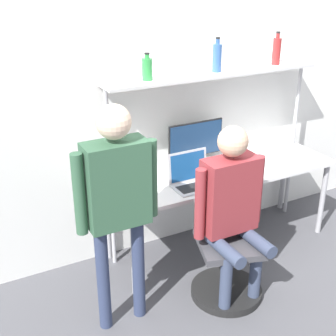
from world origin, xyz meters
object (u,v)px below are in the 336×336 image
at_px(monitor, 196,143).
at_px(office_chair, 226,260).
at_px(bottle_green, 147,69).
at_px(bottle_red, 277,51).
at_px(laptop, 191,176).
at_px(cell_phone, 224,181).
at_px(person_seated, 232,202).
at_px(bottle_blue, 217,57).
at_px(person_standing, 117,193).

height_order(monitor, office_chair, monitor).
distance_m(bottle_green, bottle_red, 1.27).
height_order(laptop, office_chair, laptop).
height_order(monitor, bottle_green, bottle_green).
height_order(cell_phone, person_seated, person_seated).
height_order(laptop, bottle_blue, bottle_blue).
relative_size(bottle_green, bottle_red, 0.73).
xyz_separation_m(monitor, bottle_red, (0.81, -0.00, 0.72)).
xyz_separation_m(person_standing, bottle_red, (1.83, 0.70, 0.65)).
xyz_separation_m(monitor, laptop, (-0.22, -0.30, -0.15)).
distance_m(monitor, bottle_green, 0.83).
relative_size(monitor, bottle_blue, 1.87).
distance_m(person_standing, bottle_green, 1.09).
distance_m(bottle_red, bottle_blue, 0.63).
xyz_separation_m(cell_phone, bottle_green, (-0.50, 0.38, 0.91)).
bearing_deg(bottle_blue, person_standing, -149.90).
bearing_deg(cell_phone, bottle_red, 26.64).
bearing_deg(person_standing, person_seated, -8.64).
xyz_separation_m(office_chair, bottle_red, (0.99, 0.78, 1.41)).
bearing_deg(office_chair, bottle_blue, 65.34).
relative_size(cell_phone, person_seated, 0.11).
distance_m(office_chair, bottle_green, 1.60).
distance_m(monitor, bottle_red, 1.09).
bearing_deg(bottle_blue, bottle_green, 180.00).
distance_m(monitor, cell_phone, 0.44).
relative_size(laptop, person_seated, 0.25).
distance_m(person_seated, bottle_green, 1.21).
distance_m(laptop, bottle_green, 0.92).
relative_size(office_chair, person_seated, 0.68).
distance_m(monitor, person_seated, 0.86).
relative_size(person_standing, bottle_red, 5.72).
bearing_deg(person_seated, cell_phone, 62.07).
distance_m(bottle_green, bottle_blue, 0.64).
bearing_deg(bottle_blue, office_chair, -114.66).
distance_m(person_seated, bottle_red, 1.56).
xyz_separation_m(monitor, bottle_green, (-0.46, -0.00, 0.69)).
height_order(office_chair, bottle_green, bottle_green).
xyz_separation_m(laptop, cell_phone, (0.27, -0.08, -0.07)).
relative_size(laptop, person_standing, 0.22).
xyz_separation_m(laptop, bottle_green, (-0.23, 0.30, 0.84)).
distance_m(person_seated, bottle_blue, 1.25).
distance_m(person_seated, person_standing, 0.87).
distance_m(laptop, person_seated, 0.53).
distance_m(cell_phone, bottle_red, 1.27).
bearing_deg(person_seated, bottle_red, 39.60).
bearing_deg(bottle_blue, bottle_red, 0.00).
relative_size(cell_phone, bottle_blue, 0.53).
bearing_deg(bottle_red, person_seated, -140.40).
bearing_deg(office_chair, monitor, 77.43).
xyz_separation_m(office_chair, bottle_green, (-0.28, 0.78, 1.37)).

